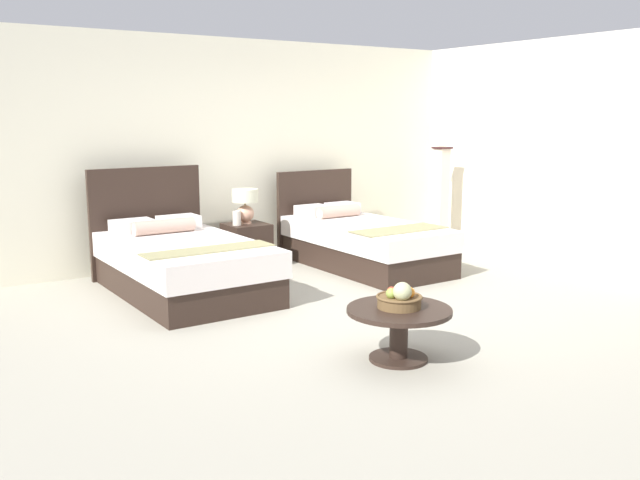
{
  "coord_description": "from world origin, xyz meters",
  "views": [
    {
      "loc": [
        -3.77,
        -5.05,
        1.83
      ],
      "look_at": [
        -0.17,
        0.43,
        0.62
      ],
      "focal_mm": 38.92,
      "sensor_mm": 36.0,
      "label": 1
    }
  ],
  "objects_px": {
    "coffee_table": "(399,323)",
    "floor_lamp_corner": "(441,196)",
    "nightstand": "(247,246)",
    "table_lamp": "(245,202)",
    "bed_near_window": "(182,263)",
    "vase": "(237,218)",
    "fruit_bowl": "(400,298)",
    "bed_near_corner": "(362,242)"
  },
  "relations": [
    {
      "from": "bed_near_window",
      "to": "floor_lamp_corner",
      "type": "bearing_deg",
      "value": 7.3
    },
    {
      "from": "bed_near_window",
      "to": "nightstand",
      "type": "height_order",
      "value": "bed_near_window"
    },
    {
      "from": "bed_near_window",
      "to": "vase",
      "type": "height_order",
      "value": "bed_near_window"
    },
    {
      "from": "floor_lamp_corner",
      "to": "table_lamp",
      "type": "bearing_deg",
      "value": 176.21
    },
    {
      "from": "coffee_table",
      "to": "floor_lamp_corner",
      "type": "distance_m",
      "value": 4.77
    },
    {
      "from": "bed_near_corner",
      "to": "coffee_table",
      "type": "height_order",
      "value": "bed_near_corner"
    },
    {
      "from": "vase",
      "to": "fruit_bowl",
      "type": "height_order",
      "value": "vase"
    },
    {
      "from": "fruit_bowl",
      "to": "floor_lamp_corner",
      "type": "xyz_separation_m",
      "value": [
        3.45,
        3.26,
        0.21
      ]
    },
    {
      "from": "nightstand",
      "to": "table_lamp",
      "type": "relative_size",
      "value": 1.29
    },
    {
      "from": "fruit_bowl",
      "to": "bed_near_window",
      "type": "bearing_deg",
      "value": 102.19
    },
    {
      "from": "bed_near_corner",
      "to": "bed_near_window",
      "type": "bearing_deg",
      "value": 179.89
    },
    {
      "from": "bed_near_corner",
      "to": "nightstand",
      "type": "height_order",
      "value": "bed_near_corner"
    },
    {
      "from": "coffee_table",
      "to": "fruit_bowl",
      "type": "relative_size",
      "value": 2.26
    },
    {
      "from": "table_lamp",
      "to": "vase",
      "type": "relative_size",
      "value": 2.4
    },
    {
      "from": "bed_near_window",
      "to": "nightstand",
      "type": "distance_m",
      "value": 1.3
    },
    {
      "from": "bed_near_window",
      "to": "vase",
      "type": "relative_size",
      "value": 12.61
    },
    {
      "from": "vase",
      "to": "coffee_table",
      "type": "relative_size",
      "value": 0.22
    },
    {
      "from": "coffee_table",
      "to": "floor_lamp_corner",
      "type": "bearing_deg",
      "value": 43.38
    },
    {
      "from": "nightstand",
      "to": "table_lamp",
      "type": "distance_m",
      "value": 0.52
    },
    {
      "from": "vase",
      "to": "fruit_bowl",
      "type": "relative_size",
      "value": 0.5
    },
    {
      "from": "bed_near_window",
      "to": "nightstand",
      "type": "relative_size",
      "value": 4.08
    },
    {
      "from": "bed_near_window",
      "to": "nightstand",
      "type": "xyz_separation_m",
      "value": [
        1.1,
        0.69,
        -0.05
      ]
    },
    {
      "from": "nightstand",
      "to": "floor_lamp_corner",
      "type": "relative_size",
      "value": 0.39
    },
    {
      "from": "coffee_table",
      "to": "fruit_bowl",
      "type": "distance_m",
      "value": 0.19
    },
    {
      "from": "coffee_table",
      "to": "fruit_bowl",
      "type": "bearing_deg",
      "value": 26.89
    },
    {
      "from": "bed_near_window",
      "to": "coffee_table",
      "type": "distance_m",
      "value": 2.81
    },
    {
      "from": "bed_near_corner",
      "to": "vase",
      "type": "xyz_separation_m",
      "value": [
        -1.33,
        0.66,
        0.32
      ]
    },
    {
      "from": "coffee_table",
      "to": "bed_near_window",
      "type": "bearing_deg",
      "value": 102.07
    },
    {
      "from": "nightstand",
      "to": "fruit_bowl",
      "type": "xyz_separation_m",
      "value": [
        -0.51,
        -3.44,
        0.21
      ]
    },
    {
      "from": "bed_near_window",
      "to": "coffee_table",
      "type": "relative_size",
      "value": 2.77
    },
    {
      "from": "nightstand",
      "to": "fruit_bowl",
      "type": "distance_m",
      "value": 3.48
    },
    {
      "from": "bed_near_window",
      "to": "floor_lamp_corner",
      "type": "xyz_separation_m",
      "value": [
        4.04,
        0.52,
        0.37
      ]
    },
    {
      "from": "bed_near_corner",
      "to": "fruit_bowl",
      "type": "height_order",
      "value": "bed_near_corner"
    },
    {
      "from": "vase",
      "to": "bed_near_window",
      "type": "bearing_deg",
      "value": -145.74
    },
    {
      "from": "bed_near_window",
      "to": "fruit_bowl",
      "type": "height_order",
      "value": "bed_near_window"
    },
    {
      "from": "nightstand",
      "to": "vase",
      "type": "distance_m",
      "value": 0.38
    },
    {
      "from": "bed_near_corner",
      "to": "floor_lamp_corner",
      "type": "height_order",
      "value": "floor_lamp_corner"
    },
    {
      "from": "table_lamp",
      "to": "vase",
      "type": "distance_m",
      "value": 0.23
    },
    {
      "from": "bed_near_corner",
      "to": "fruit_bowl",
      "type": "xyz_separation_m",
      "value": [
        -1.7,
        -2.74,
        0.18
      ]
    },
    {
      "from": "fruit_bowl",
      "to": "floor_lamp_corner",
      "type": "distance_m",
      "value": 4.75
    },
    {
      "from": "vase",
      "to": "floor_lamp_corner",
      "type": "relative_size",
      "value": 0.13
    },
    {
      "from": "coffee_table",
      "to": "bed_near_corner",
      "type": "bearing_deg",
      "value": 58.19
    }
  ]
}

